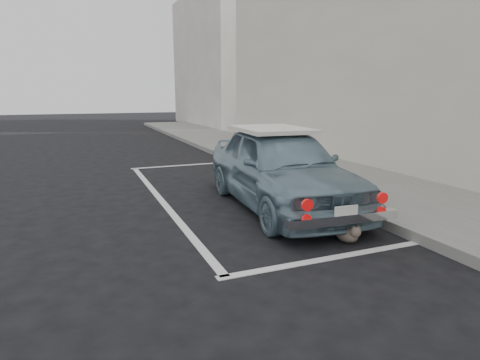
% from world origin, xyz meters
% --- Properties ---
extents(ground, '(80.00, 80.00, 0.00)m').
position_xyz_m(ground, '(0.00, 0.00, 0.00)').
color(ground, black).
rests_on(ground, ground).
extents(sidewalk, '(2.80, 40.00, 0.15)m').
position_xyz_m(sidewalk, '(3.20, 2.00, 0.07)').
color(sidewalk, slate).
rests_on(sidewalk, ground).
extents(shop_building, '(3.50, 18.00, 7.00)m').
position_xyz_m(shop_building, '(6.33, 4.00, 3.49)').
color(shop_building, beige).
rests_on(shop_building, ground).
extents(building_far, '(3.50, 10.00, 8.00)m').
position_xyz_m(building_far, '(6.35, 20.00, 4.00)').
color(building_far, '#B7B0A6').
rests_on(building_far, ground).
extents(pline_rear, '(3.00, 0.12, 0.01)m').
position_xyz_m(pline_rear, '(0.50, -0.50, 0.00)').
color(pline_rear, silver).
rests_on(pline_rear, ground).
extents(pline_front, '(3.00, 0.12, 0.01)m').
position_xyz_m(pline_front, '(0.50, 6.50, 0.00)').
color(pline_front, silver).
rests_on(pline_front, ground).
extents(pline_side, '(0.12, 7.00, 0.01)m').
position_xyz_m(pline_side, '(-0.90, 3.00, 0.00)').
color(pline_side, silver).
rests_on(pline_side, ground).
extents(retro_coupe, '(1.94, 4.24, 1.41)m').
position_xyz_m(retro_coupe, '(0.96, 1.77, 0.71)').
color(retro_coupe, gray).
rests_on(retro_coupe, ground).
extents(cat, '(0.27, 0.55, 0.29)m').
position_xyz_m(cat, '(0.98, -0.13, 0.13)').
color(cat, brown).
rests_on(cat, ground).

